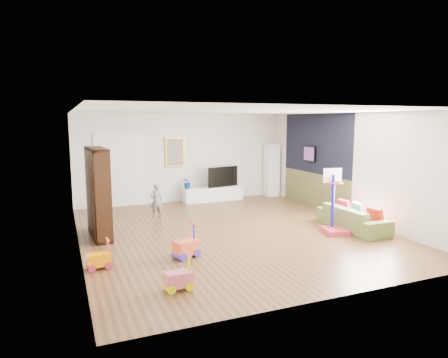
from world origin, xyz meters
name	(u,v)px	position (x,y,z in m)	size (l,w,h in m)	color
floor	(231,231)	(0.00, 0.00, 0.00)	(6.50, 7.50, 0.00)	brown
ceiling	(231,111)	(0.00, 0.00, 2.70)	(6.50, 7.50, 0.00)	white
wall_back	(183,158)	(0.00, 3.75, 1.35)	(6.50, 0.00, 2.70)	silver
wall_front	(339,205)	(0.00, -3.75, 1.35)	(6.50, 0.00, 2.70)	white
wall_left	(76,181)	(-3.25, 0.00, 1.35)	(0.00, 7.50, 2.70)	silver
wall_right	(348,166)	(3.25, 0.00, 1.35)	(0.00, 7.50, 2.70)	white
navy_accent	(316,144)	(3.23, 1.40, 1.85)	(0.01, 3.20, 1.70)	black
olive_wainscot	(314,190)	(3.23, 1.40, 0.50)	(0.01, 3.20, 1.00)	brown
doorway	(121,171)	(-1.90, 3.71, 1.05)	(1.45, 0.06, 2.10)	white
painting_back	(175,152)	(-0.25, 3.71, 1.55)	(0.62, 0.06, 0.92)	gold
artwork_right	(309,154)	(3.17, 1.60, 1.55)	(0.04, 0.56, 0.46)	#7F3F8C
media_console	(213,194)	(0.87, 3.44, 0.22)	(1.90, 0.47, 0.44)	white
tall_cabinet	(271,170)	(2.98, 3.48, 0.88)	(0.41, 0.41, 1.75)	white
bookshelf	(98,193)	(-2.80, 0.68, 0.97)	(0.35, 1.32, 1.93)	black
sofa	(353,218)	(2.66, -0.95, 0.27)	(1.84, 0.72, 0.54)	#5B7134
basketball_hoop	(336,201)	(2.10, -1.04, 0.72)	(0.50, 0.61, 1.45)	#BD2C41
ride_on_yellow	(99,255)	(-3.00, -1.30, 0.25)	(0.38, 0.23, 0.50)	orange
ride_on_orange	(186,242)	(-1.46, -1.32, 0.30)	(0.45, 0.28, 0.61)	#E9542D
ride_on_pink	(178,273)	(-1.99, -2.65, 0.26)	(0.39, 0.24, 0.52)	#CC546B
child	(156,201)	(-1.28, 1.88, 0.45)	(0.33, 0.22, 0.90)	slate
tv	(221,176)	(1.16, 3.46, 0.76)	(1.10, 0.14, 0.63)	black
vase_plant	(188,182)	(0.06, 3.45, 0.64)	(0.35, 0.30, 0.39)	navy
pillow_left	(375,216)	(2.81, -1.49, 0.42)	(0.10, 0.38, 0.38)	#AB1B10
pillow_center	(359,211)	(2.85, -0.92, 0.42)	(0.10, 0.39, 0.39)	silver
pillow_right	(345,207)	(2.84, -0.43, 0.42)	(0.09, 0.34, 0.34)	#CC1E41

